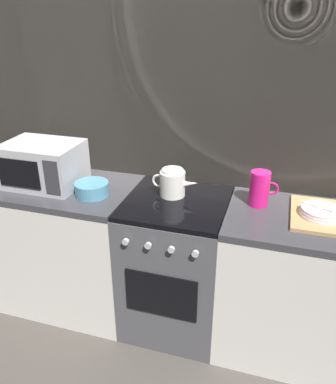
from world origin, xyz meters
name	(u,v)px	position (x,y,z in m)	size (l,w,h in m)	color
ground_plane	(175,319)	(0.00, 0.00, 0.00)	(8.00, 8.00, 0.00)	#47423D
back_wall	(191,135)	(0.00, 0.32, 1.20)	(3.60, 0.05, 2.40)	#A39989
counter_left	(51,242)	(-0.90, 0.00, 0.45)	(1.20, 0.60, 0.90)	silver
stove_unit	(176,265)	(0.00, 0.00, 0.45)	(0.60, 0.63, 0.90)	#4C4C51
counter_right	(327,292)	(0.90, 0.00, 0.45)	(1.20, 0.60, 0.90)	silver
microwave	(43,164)	(-0.86, -0.01, 1.04)	(0.46, 0.35, 0.27)	#B2B2B7
kettle	(173,183)	(-0.04, 0.07, 0.98)	(0.28, 0.15, 0.17)	white
mixing_bowl	(92,189)	(-0.50, -0.07, 0.94)	(0.20, 0.20, 0.08)	teal
pitcher	(260,189)	(0.46, 0.09, 1.00)	(0.16, 0.11, 0.20)	#E5197A
dish_pile	(320,214)	(0.79, 0.03, 0.92)	(0.30, 0.40, 0.07)	tan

